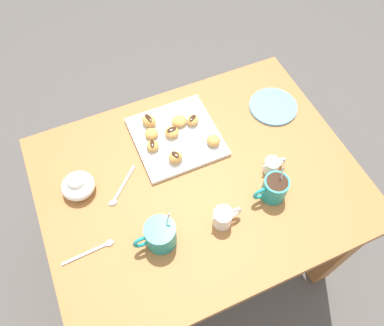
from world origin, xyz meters
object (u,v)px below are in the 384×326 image
at_px(dining_table, 199,195).
at_px(beignet_7, 151,134).
at_px(ice_cream_bowl, 78,185).
at_px(cream_pitcher_white, 223,217).
at_px(chocolate_sauce_pitcher, 272,165).
at_px(saucer_sky_left, 273,107).
at_px(pastry_plate_square, 176,137).
at_px(coffee_mug_teal_left, 274,188).
at_px(beignet_2, 193,120).
at_px(beignet_0, 175,157).
at_px(beignet_5, 172,132).
at_px(beignet_6, 179,121).
at_px(beignet_4, 213,141).
at_px(beignet_1, 153,146).
at_px(beignet_3, 149,121).
at_px(coffee_mug_teal_right, 160,235).

relative_size(dining_table, beignet_7, 22.62).
relative_size(ice_cream_bowl, beignet_7, 2.34).
bearing_deg(ice_cream_bowl, cream_pitcher_white, 142.72).
bearing_deg(dining_table, chocolate_sauce_pitcher, 164.50).
bearing_deg(saucer_sky_left, ice_cream_bowl, 3.90).
distance_m(pastry_plate_square, coffee_mug_teal_left, 0.39).
xyz_separation_m(coffee_mug_teal_left, beignet_2, (0.12, -0.37, -0.02)).
xyz_separation_m(beignet_0, beignet_5, (-0.03, -0.11, -0.00)).
xyz_separation_m(saucer_sky_left, beignet_2, (0.32, -0.04, 0.03)).
bearing_deg(beignet_6, beignet_4, 120.15).
relative_size(pastry_plate_square, beignet_6, 5.35).
bearing_deg(beignet_4, pastry_plate_square, -38.13).
relative_size(cream_pitcher_white, beignet_1, 2.30).
xyz_separation_m(beignet_1, beignet_3, (-0.03, -0.10, 0.00)).
bearing_deg(beignet_3, pastry_plate_square, 129.37).
height_order(coffee_mug_teal_left, coffee_mug_teal_right, coffee_mug_teal_right).
bearing_deg(beignet_2, saucer_sky_left, 172.22).
height_order(chocolate_sauce_pitcher, beignet_3, chocolate_sauce_pitcher).
distance_m(beignet_2, beignet_5, 0.09).
bearing_deg(ice_cream_bowl, beignet_0, 174.95).
height_order(beignet_0, beignet_1, beignet_0).
xyz_separation_m(dining_table, beignet_7, (0.09, -0.22, 0.16)).
xyz_separation_m(coffee_mug_teal_right, beignet_7, (-0.11, -0.37, -0.02)).
relative_size(pastry_plate_square, beignet_2, 6.23).
bearing_deg(beignet_1, coffee_mug_teal_right, 73.51).
relative_size(cream_pitcher_white, chocolate_sauce_pitcher, 1.14).
relative_size(coffee_mug_teal_left, saucer_sky_left, 0.76).
relative_size(beignet_6, beignet_7, 1.17).
height_order(coffee_mug_teal_left, beignet_0, coffee_mug_teal_left).
height_order(cream_pitcher_white, beignet_1, cream_pitcher_white).
distance_m(ice_cream_bowl, beignet_3, 0.34).
relative_size(ice_cream_bowl, beignet_3, 2.00).
bearing_deg(coffee_mug_teal_right, cream_pitcher_white, 173.91).
distance_m(dining_table, coffee_mug_teal_right, 0.30).
bearing_deg(saucer_sky_left, beignet_4, 13.54).
bearing_deg(coffee_mug_teal_right, saucer_sky_left, -151.03).
xyz_separation_m(chocolate_sauce_pitcher, beignet_7, (0.33, -0.28, 0.00)).
distance_m(dining_table, beignet_3, 0.33).
height_order(dining_table, coffee_mug_teal_left, coffee_mug_teal_left).
relative_size(beignet_3, beignet_6, 1.00).
bearing_deg(dining_table, beignet_6, -95.86).
distance_m(cream_pitcher_white, beignet_1, 0.36).
xyz_separation_m(pastry_plate_square, beignet_7, (0.08, -0.03, 0.02)).
distance_m(cream_pitcher_white, saucer_sky_left, 0.51).
bearing_deg(beignet_5, beignet_3, -53.30).
height_order(chocolate_sauce_pitcher, beignet_5, chocolate_sauce_pitcher).
bearing_deg(cream_pitcher_white, ice_cream_bowl, -37.28).
bearing_deg(ice_cream_bowl, chocolate_sauce_pitcher, 163.29).
xyz_separation_m(beignet_2, beignet_6, (0.04, -0.02, -0.00)).
bearing_deg(beignet_7, dining_table, 112.01).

